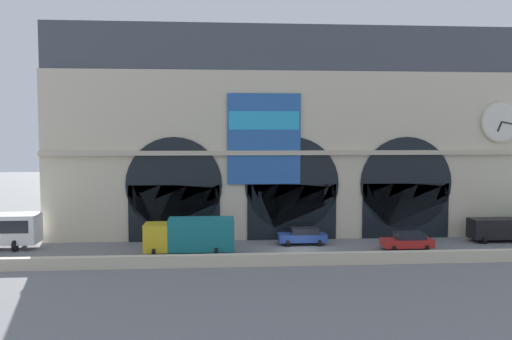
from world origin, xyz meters
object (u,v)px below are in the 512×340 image
(car_center, at_px, (303,236))
(van_east, at_px, (497,229))
(car_mideast, at_px, (408,241))
(box_truck_midwest, at_px, (191,235))

(car_center, relative_size, van_east, 0.85)
(car_mideast, bearing_deg, car_center, 161.30)
(car_mideast, xyz_separation_m, van_east, (9.82, 2.92, 0.44))
(car_center, distance_m, van_east, 18.65)
(box_truck_midwest, height_order, car_mideast, box_truck_midwest)
(box_truck_midwest, distance_m, car_center, 10.74)
(van_east, bearing_deg, car_mideast, -163.43)
(van_east, bearing_deg, car_center, 179.80)
(car_center, bearing_deg, box_truck_midwest, -161.13)
(car_center, distance_m, car_mideast, 9.32)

